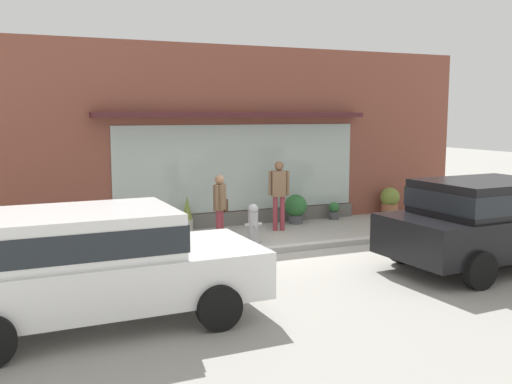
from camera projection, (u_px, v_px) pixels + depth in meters
ground_plane at (286, 249)px, 12.59m from camera, size 60.00×60.00×0.00m
curb_strip at (290, 248)px, 12.40m from camera, size 14.00×0.24×0.12m
storefront at (232, 138)px, 15.18m from camera, size 14.00×0.81×4.65m
fire_hydrant at (253, 224)px, 13.09m from camera, size 0.41×0.38×0.90m
pedestrian_with_handbag at (220, 204)px, 12.99m from camera, size 0.49×0.57×1.56m
pedestrian_passerby at (279, 190)px, 14.43m from camera, size 0.49×0.30×1.74m
parked_car_white at (91, 260)px, 7.99m from camera, size 4.60×2.17×1.61m
parked_car_black at (489, 218)px, 10.95m from camera, size 4.38×2.27×1.68m
potted_plant_window_left at (296, 207)px, 15.44m from camera, size 0.60×0.60×0.78m
potted_plant_by_entrance at (187, 214)px, 14.50m from camera, size 0.28×0.28×0.88m
potted_plant_corner_tall at (334, 210)px, 16.07m from camera, size 0.30×0.30×0.48m
potted_plant_near_hydrant at (390, 200)px, 16.83m from camera, size 0.56×0.56×0.79m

